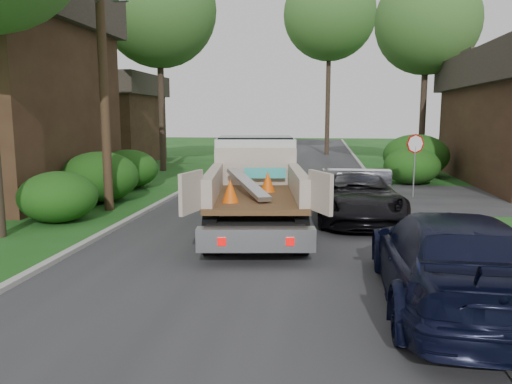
{
  "coord_description": "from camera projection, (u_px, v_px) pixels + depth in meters",
  "views": [
    {
      "loc": [
        1.66,
        -10.87,
        3.19
      ],
      "look_at": [
        -0.05,
        1.91,
        1.2
      ],
      "focal_mm": 35.0,
      "sensor_mm": 36.0,
      "label": 1
    }
  ],
  "objects": [
    {
      "name": "ground",
      "position": [
        247.0,
        257.0,
        11.35
      ],
      "size": [
        120.0,
        120.0,
        0.0
      ],
      "primitive_type": "plane",
      "color": "#174B15",
      "rests_on": "ground"
    },
    {
      "name": "road",
      "position": [
        282.0,
        191.0,
        21.15
      ],
      "size": [
        8.0,
        90.0,
        0.02
      ],
      "primitive_type": "cube",
      "color": "#28282B",
      "rests_on": "ground"
    },
    {
      "name": "curb_left",
      "position": [
        188.0,
        188.0,
        21.68
      ],
      "size": [
        0.2,
        90.0,
        0.12
      ],
      "primitive_type": "cube",
      "color": "#9E9E99",
      "rests_on": "ground"
    },
    {
      "name": "curb_right",
      "position": [
        381.0,
        192.0,
        20.61
      ],
      "size": [
        0.2,
        90.0,
        0.12
      ],
      "primitive_type": "cube",
      "color": "#9E9E99",
      "rests_on": "ground"
    },
    {
      "name": "stop_sign",
      "position": [
        415.0,
        152.0,
        19.22
      ],
      "size": [
        0.71,
        0.32,
        2.48
      ],
      "color": "slate",
      "rests_on": "ground"
    },
    {
      "name": "utility_pole",
      "position": [
        103.0,
        53.0,
        16.16
      ],
      "size": [
        2.42,
        1.25,
        10.0
      ],
      "color": "#382619",
      "rests_on": "ground"
    },
    {
      "name": "house_left_far",
      "position": [
        101.0,
        117.0,
        34.2
      ],
      "size": [
        7.56,
        7.56,
        6.0
      ],
      "color": "#362116",
      "rests_on": "ground"
    },
    {
      "name": "hedge_left_a",
      "position": [
        58.0,
        197.0,
        14.99
      ],
      "size": [
        2.34,
        2.34,
        1.53
      ],
      "primitive_type": "ellipsoid",
      "color": "#114510",
      "rests_on": "ground"
    },
    {
      "name": "hedge_left_b",
      "position": [
        100.0,
        177.0,
        18.43
      ],
      "size": [
        2.86,
        2.86,
        1.87
      ],
      "primitive_type": "ellipsoid",
      "color": "#114510",
      "rests_on": "ground"
    },
    {
      "name": "hedge_left_c",
      "position": [
        128.0,
        169.0,
        21.91
      ],
      "size": [
        2.6,
        2.6,
        1.7
      ],
      "primitive_type": "ellipsoid",
      "color": "#114510",
      "rests_on": "ground"
    },
    {
      "name": "hedge_right_a",
      "position": [
        412.0,
        166.0,
        23.2
      ],
      "size": [
        2.6,
        2.6,
        1.7
      ],
      "primitive_type": "ellipsoid",
      "color": "#114510",
      "rests_on": "ground"
    },
    {
      "name": "hedge_right_b",
      "position": [
        416.0,
        156.0,
        26.01
      ],
      "size": [
        3.38,
        3.38,
        2.21
      ],
      "primitive_type": "ellipsoid",
      "color": "#114510",
      "rests_on": "ground"
    },
    {
      "name": "tree_left_far",
      "position": [
        159.0,
        10.0,
        27.62
      ],
      "size": [
        6.4,
        6.4,
        12.2
      ],
      "color": "#2D2119",
      "rests_on": "ground"
    },
    {
      "name": "tree_right_far",
      "position": [
        427.0,
        22.0,
        28.67
      ],
      "size": [
        6.0,
        6.0,
        11.5
      ],
      "color": "#2D2119",
      "rests_on": "ground"
    },
    {
      "name": "tree_center_far",
      "position": [
        330.0,
        14.0,
        38.81
      ],
      "size": [
        7.2,
        7.2,
        14.6
      ],
      "color": "#2D2119",
      "rests_on": "ground"
    },
    {
      "name": "flatbed_truck",
      "position": [
        255.0,
        178.0,
        14.5
      ],
      "size": [
        3.65,
        7.0,
        2.54
      ],
      "rotation": [
        0.0,
        0.0,
        0.14
      ],
      "color": "black",
      "rests_on": "ground"
    },
    {
      "name": "black_pickup",
      "position": [
        357.0,
        196.0,
        15.29
      ],
      "size": [
        2.7,
        5.43,
        1.48
      ],
      "primitive_type": "imported",
      "rotation": [
        0.0,
        0.0,
        0.05
      ],
      "color": "black",
      "rests_on": "ground"
    },
    {
      "name": "navy_suv",
      "position": [
        450.0,
        260.0,
        8.29
      ],
      "size": [
        2.41,
        5.64,
        1.62
      ],
      "primitive_type": "imported",
      "rotation": [
        0.0,
        0.0,
        3.12
      ],
      "color": "black",
      "rests_on": "ground"
    }
  ]
}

